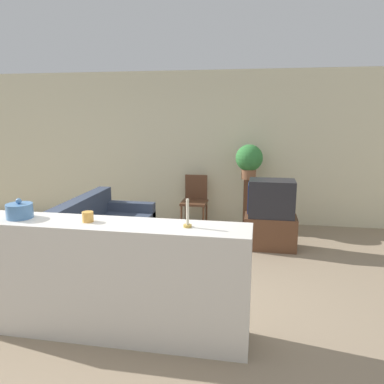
# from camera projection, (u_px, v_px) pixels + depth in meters

# --- Properties ---
(ground_plane) EXTENTS (14.00, 14.00, 0.00)m
(ground_plane) POSITION_uv_depth(u_px,v_px,m) (122.00, 310.00, 3.81)
(ground_plane) COLOR gray
(wall_back) EXTENTS (9.00, 0.06, 2.70)m
(wall_back) POSITION_uv_depth(u_px,v_px,m) (186.00, 147.00, 6.83)
(wall_back) COLOR beige
(wall_back) RESTS_ON ground_plane
(couch) EXTENTS (0.94, 2.03, 0.80)m
(couch) POSITION_uv_depth(u_px,v_px,m) (99.00, 239.00, 5.12)
(couch) COLOR #384256
(couch) RESTS_ON ground_plane
(tv_stand) EXTENTS (0.75, 0.44, 0.49)m
(tv_stand) POSITION_uv_depth(u_px,v_px,m) (270.00, 232.00, 5.52)
(tv_stand) COLOR brown
(tv_stand) RESTS_ON ground_plane
(television) EXTENTS (0.66, 0.42, 0.54)m
(television) POSITION_uv_depth(u_px,v_px,m) (271.00, 198.00, 5.42)
(television) COLOR #232328
(television) RESTS_ON tv_stand
(wooden_chair) EXTENTS (0.44, 0.44, 0.89)m
(wooden_chair) POSITION_uv_depth(u_px,v_px,m) (195.00, 198.00, 6.58)
(wooden_chair) COLOR brown
(wooden_chair) RESTS_ON ground_plane
(plant_stand) EXTENTS (0.16, 0.16, 0.87)m
(plant_stand) POSITION_uv_depth(u_px,v_px,m) (248.00, 204.00, 6.41)
(plant_stand) COLOR brown
(plant_stand) RESTS_ON ground_plane
(potted_plant) EXTENTS (0.45, 0.45, 0.58)m
(potted_plant) POSITION_uv_depth(u_px,v_px,m) (249.00, 159.00, 6.26)
(potted_plant) COLOR #8E5B3D
(potted_plant) RESTS_ON plant_stand
(foreground_counter) EXTENTS (2.58, 0.44, 1.04)m
(foreground_counter) POSITION_uv_depth(u_px,v_px,m) (104.00, 279.00, 3.32)
(foreground_counter) COLOR silver
(foreground_counter) RESTS_ON ground_plane
(decorative_bowl) EXTENTS (0.23, 0.23, 0.18)m
(decorative_bowl) POSITION_uv_depth(u_px,v_px,m) (20.00, 211.00, 3.33)
(decorative_bowl) COLOR #4C7AAD
(decorative_bowl) RESTS_ON foreground_counter
(candle_jar) EXTENTS (0.10, 0.10, 0.09)m
(candle_jar) POSITION_uv_depth(u_px,v_px,m) (88.00, 217.00, 3.22)
(candle_jar) COLOR gold
(candle_jar) RESTS_ON foreground_counter
(candlestick) EXTENTS (0.07, 0.07, 0.24)m
(candlestick) POSITION_uv_depth(u_px,v_px,m) (187.00, 218.00, 3.06)
(candlestick) COLOR #B7933D
(candlestick) RESTS_ON foreground_counter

